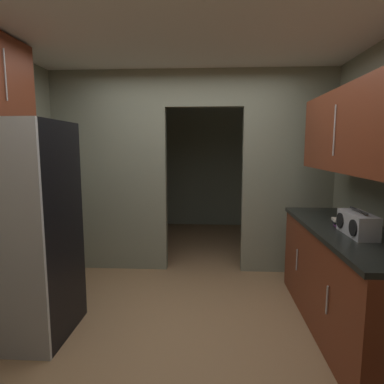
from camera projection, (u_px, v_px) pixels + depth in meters
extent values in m
plane|color=#93704C|center=(180.00, 334.00, 2.86)|extent=(20.00, 20.00, 0.00)
cube|color=silver|center=(183.00, 37.00, 2.97)|extent=(3.98, 7.13, 0.06)
cube|color=gray|center=(111.00, 173.00, 4.30)|extent=(1.47, 0.12, 2.57)
cube|color=gray|center=(287.00, 173.00, 4.16)|extent=(1.13, 0.12, 2.57)
cube|color=gray|center=(204.00, 88.00, 4.08)|extent=(0.98, 0.12, 0.46)
cube|color=gray|center=(199.00, 163.00, 6.80)|extent=(3.58, 0.10, 2.57)
cube|color=gray|center=(95.00, 167.00, 5.62)|extent=(0.10, 2.59, 2.57)
cube|color=gray|center=(301.00, 167.00, 5.41)|extent=(0.10, 2.59, 2.57)
cube|color=black|center=(18.00, 231.00, 2.78)|extent=(0.85, 0.71, 1.83)
cube|color=maroon|center=(347.00, 282.00, 2.88)|extent=(0.62, 2.02, 0.88)
cube|color=black|center=(350.00, 231.00, 2.81)|extent=(0.66, 2.02, 0.04)
cylinder|color=#B7BABC|center=(327.00, 300.00, 2.45)|extent=(0.01, 0.01, 0.22)
cylinder|color=#B7BABC|center=(297.00, 260.00, 3.33)|extent=(0.01, 0.01, 0.22)
cube|color=maroon|center=(357.00, 130.00, 2.70)|extent=(0.34, 1.81, 0.69)
cylinder|color=#B7BABC|center=(334.00, 130.00, 2.71)|extent=(0.01, 0.01, 0.41)
cylinder|color=#B7BABC|center=(5.00, 75.00, 2.69)|extent=(0.01, 0.01, 0.42)
cube|color=#B2B2B7|center=(358.00, 224.00, 2.61)|extent=(0.17, 0.43, 0.18)
cylinder|color=#262626|center=(359.00, 210.00, 2.59)|extent=(0.02, 0.30, 0.02)
cylinder|color=black|center=(353.00, 228.00, 2.49)|extent=(0.01, 0.13, 0.13)
cylinder|color=black|center=(340.00, 220.00, 2.74)|extent=(0.01, 0.13, 0.13)
cube|color=#8C3893|center=(340.00, 225.00, 2.91)|extent=(0.11, 0.13, 0.02)
cube|color=black|center=(339.00, 222.00, 2.92)|extent=(0.13, 0.15, 0.02)
cube|color=beige|center=(340.00, 220.00, 2.90)|extent=(0.13, 0.15, 0.02)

